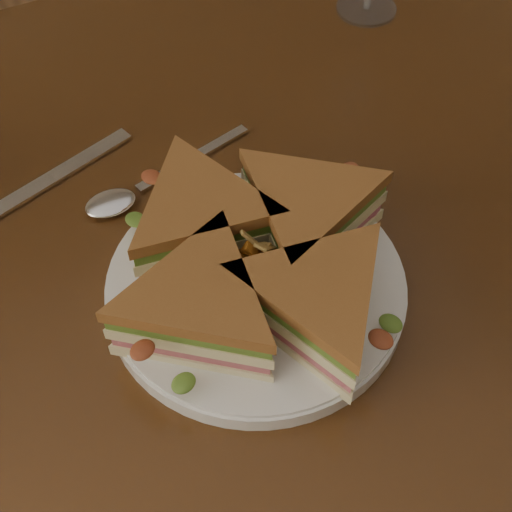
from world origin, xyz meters
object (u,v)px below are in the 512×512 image
object	(u,v)px
table	(158,294)
plate	(256,287)
sandwich_wedges	(256,260)
knife	(29,193)
spoon	(132,192)

from	to	relation	value
table	plate	size ratio (longest dim) A/B	4.85
table	plate	xyz separation A→B (m)	(0.06, -0.10, 0.11)
sandwich_wedges	knife	distance (m)	0.24
table	knife	distance (m)	0.16
sandwich_wedges	knife	xyz separation A→B (m)	(-0.14, 0.20, -0.04)
table	sandwich_wedges	size ratio (longest dim) A/B	3.94
spoon	knife	size ratio (longest dim) A/B	0.86
plate	spoon	distance (m)	0.16
plate	spoon	xyz separation A→B (m)	(-0.05, 0.15, -0.00)
table	knife	xyz separation A→B (m)	(-0.08, 0.09, 0.10)
spoon	knife	world-z (taller)	spoon
table	sandwich_wedges	xyz separation A→B (m)	(0.06, -0.10, 0.14)
sandwich_wedges	spoon	xyz separation A→B (m)	(-0.05, 0.15, -0.04)
plate	sandwich_wedges	bearing A→B (deg)	90.00
sandwich_wedges	knife	size ratio (longest dim) A/B	1.46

